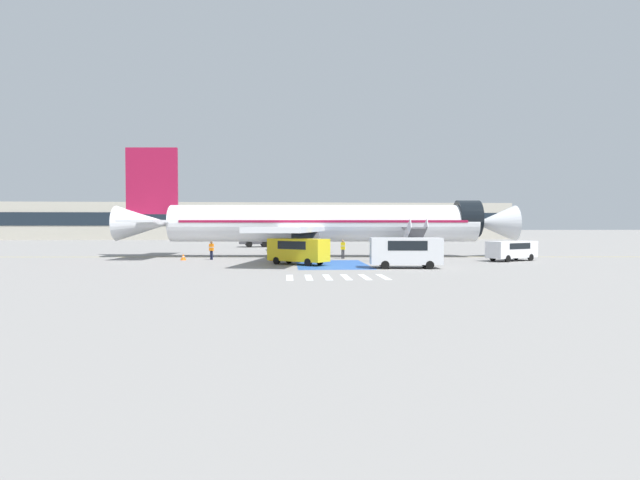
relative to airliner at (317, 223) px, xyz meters
name	(u,v)px	position (x,y,z in m)	size (l,w,h in m)	color
ground_plane	(311,257)	(-0.62, -0.68, -3.53)	(600.00, 600.00, 0.00)	gray
apron_leadline_yellow	(323,257)	(0.65, -0.04, -3.53)	(0.20, 75.71, 0.01)	gold
apron_stand_patch_blue	(332,264)	(0.65, -10.14, -3.53)	(5.93, 10.19, 0.01)	#2856A8
apron_walkway_bar_0	(290,278)	(-2.95, -20.49, -3.53)	(0.44, 3.60, 0.01)	silver
apron_walkway_bar_1	(309,277)	(-1.75, -20.49, -3.53)	(0.44, 3.60, 0.01)	silver
apron_walkway_bar_2	(327,277)	(-0.55, -20.49, -3.53)	(0.44, 3.60, 0.01)	silver
apron_walkway_bar_3	(346,277)	(0.65, -20.49, -3.53)	(0.44, 3.60, 0.01)	silver
apron_walkway_bar_4	(365,277)	(1.85, -20.49, -3.53)	(0.44, 3.60, 0.01)	silver
apron_walkway_bar_5	(383,277)	(3.05, -20.49, -3.53)	(0.44, 3.60, 0.01)	silver
airliner	(317,223)	(0.00, 0.00, 0.00)	(41.78, 31.45, 11.39)	silver
boarding_stairs_forward	(415,250)	(9.08, -5.02, -2.55)	(2.49, 5.34, 3.97)	#ADB2BA
fuel_tanker	(270,236)	(-5.80, 24.87, -1.93)	(9.55, 3.69, 3.21)	#38383D
service_van_0	(406,250)	(6.03, -14.08, -2.14)	(5.58, 2.53, 2.35)	silver
service_van_1	(298,249)	(-2.20, -10.15, -2.23)	(5.29, 4.72, 2.19)	yellow
service_van_2	(512,249)	(17.71, -7.07, -2.41)	(5.49, 4.01, 1.84)	silver
ground_crew_0	(211,249)	(-10.38, -3.64, -2.50)	(0.49, 0.40, 1.79)	#191E38
ground_crew_1	(343,248)	(2.40, -2.94, -2.45)	(0.48, 0.36, 1.87)	#2D2D33
ground_crew_2	(372,250)	(4.67, -6.57, -2.54)	(0.30, 0.46, 1.73)	black
traffic_cone_0	(271,258)	(-4.60, -5.44, -3.30)	(0.41, 0.41, 0.46)	orange
traffic_cone_1	(183,257)	(-12.97, -4.04, -3.23)	(0.55, 0.55, 0.61)	orange
terminal_building	(253,221)	(-11.39, 70.21, 0.80)	(124.08, 12.10, 8.66)	#B2AD9E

